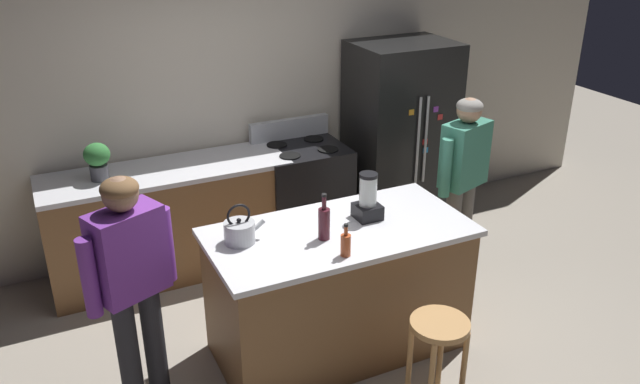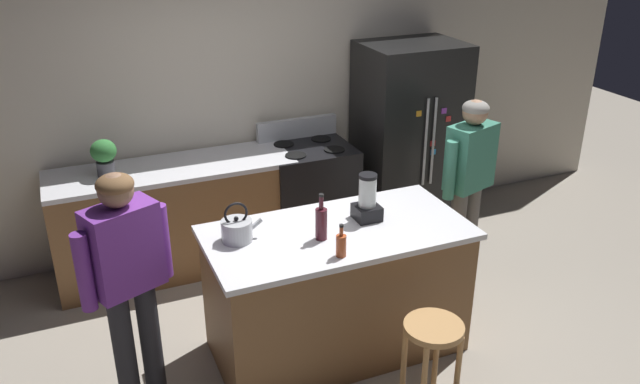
{
  "view_description": "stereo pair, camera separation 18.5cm",
  "coord_description": "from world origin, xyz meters",
  "px_view_note": "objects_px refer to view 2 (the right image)",
  "views": [
    {
      "loc": [
        -1.74,
        -3.36,
        2.93
      ],
      "look_at": [
        0.0,
        0.3,
        1.09
      ],
      "focal_mm": 36.21,
      "sensor_mm": 36.0,
      "label": 1
    },
    {
      "loc": [
        -1.58,
        -3.44,
        2.93
      ],
      "look_at": [
        0.0,
        0.3,
        1.09
      ],
      "focal_mm": 36.21,
      "sensor_mm": 36.0,
      "label": 2
    }
  ],
  "objects_px": {
    "kitchen_island": "(337,290)",
    "person_by_island_left": "(127,272)",
    "person_by_sink_right": "(469,173)",
    "bottle_wine": "(321,223)",
    "blender_appliance": "(367,201)",
    "bar_stool": "(432,345)",
    "stove_range": "(309,195)",
    "tea_kettle": "(237,229)",
    "potted_plant": "(104,155)",
    "refrigerator": "(408,139)",
    "bottle_cooking_sauce": "(341,245)"
  },
  "relations": [
    {
      "from": "tea_kettle",
      "to": "refrigerator",
      "type": "bearing_deg",
      "value": 33.95
    },
    {
      "from": "potted_plant",
      "to": "kitchen_island",
      "type": "bearing_deg",
      "value": -49.9
    },
    {
      "from": "person_by_island_left",
      "to": "potted_plant",
      "type": "xyz_separation_m",
      "value": [
        0.05,
        1.59,
        0.16
      ]
    },
    {
      "from": "person_by_sink_right",
      "to": "tea_kettle",
      "type": "distance_m",
      "value": 2.08
    },
    {
      "from": "bar_stool",
      "to": "blender_appliance",
      "type": "relative_size",
      "value": 1.99
    },
    {
      "from": "person_by_island_left",
      "to": "person_by_sink_right",
      "type": "xyz_separation_m",
      "value": [
        2.75,
        0.55,
        -0.03
      ]
    },
    {
      "from": "person_by_island_left",
      "to": "kitchen_island",
      "type": "bearing_deg",
      "value": 1.48
    },
    {
      "from": "stove_range",
      "to": "bar_stool",
      "type": "bearing_deg",
      "value": -93.62
    },
    {
      "from": "stove_range",
      "to": "kitchen_island",
      "type": "bearing_deg",
      "value": -104.95
    },
    {
      "from": "bottle_cooking_sauce",
      "to": "bottle_wine",
      "type": "bearing_deg",
      "value": 95.85
    },
    {
      "from": "bottle_wine",
      "to": "bottle_cooking_sauce",
      "type": "bearing_deg",
      "value": -84.15
    },
    {
      "from": "kitchen_island",
      "to": "bottle_cooking_sauce",
      "type": "relative_size",
      "value": 8.14
    },
    {
      "from": "person_by_island_left",
      "to": "tea_kettle",
      "type": "xyz_separation_m",
      "value": [
        0.71,
        0.15,
        0.06
      ]
    },
    {
      "from": "bar_stool",
      "to": "person_by_island_left",
      "type": "bearing_deg",
      "value": 154.27
    },
    {
      "from": "refrigerator",
      "to": "person_by_sink_right",
      "type": "bearing_deg",
      "value": -90.33
    },
    {
      "from": "person_by_island_left",
      "to": "blender_appliance",
      "type": "height_order",
      "value": "person_by_island_left"
    },
    {
      "from": "bar_stool",
      "to": "bottle_wine",
      "type": "distance_m",
      "value": 1.01
    },
    {
      "from": "refrigerator",
      "to": "potted_plant",
      "type": "xyz_separation_m",
      "value": [
        -2.71,
        0.05,
        0.22
      ]
    },
    {
      "from": "stove_range",
      "to": "person_by_sink_right",
      "type": "relative_size",
      "value": 0.73
    },
    {
      "from": "person_by_sink_right",
      "to": "bar_stool",
      "type": "height_order",
      "value": "person_by_sink_right"
    },
    {
      "from": "tea_kettle",
      "to": "potted_plant",
      "type": "bearing_deg",
      "value": 114.63
    },
    {
      "from": "bottle_wine",
      "to": "potted_plant",
      "type": "bearing_deg",
      "value": 125.55
    },
    {
      "from": "potted_plant",
      "to": "blender_appliance",
      "type": "distance_m",
      "value": 2.15
    },
    {
      "from": "kitchen_island",
      "to": "bar_stool",
      "type": "xyz_separation_m",
      "value": [
        0.26,
        -0.81,
        0.04
      ]
    },
    {
      "from": "person_by_sink_right",
      "to": "blender_appliance",
      "type": "bearing_deg",
      "value": -158.9
    },
    {
      "from": "kitchen_island",
      "to": "blender_appliance",
      "type": "bearing_deg",
      "value": 15.8
    },
    {
      "from": "refrigerator",
      "to": "blender_appliance",
      "type": "xyz_separation_m",
      "value": [
        -1.15,
        -1.43,
        0.19
      ]
    },
    {
      "from": "kitchen_island",
      "to": "person_by_island_left",
      "type": "xyz_separation_m",
      "value": [
        -1.36,
        -0.04,
        0.49
      ]
    },
    {
      "from": "person_by_island_left",
      "to": "bottle_wine",
      "type": "distance_m",
      "value": 1.22
    },
    {
      "from": "person_by_sink_right",
      "to": "potted_plant",
      "type": "bearing_deg",
      "value": 158.98
    },
    {
      "from": "person_by_sink_right",
      "to": "bottle_wine",
      "type": "bearing_deg",
      "value": -159.32
    },
    {
      "from": "person_by_sink_right",
      "to": "bottle_cooking_sauce",
      "type": "distance_m",
      "value": 1.73
    },
    {
      "from": "refrigerator",
      "to": "bottle_cooking_sauce",
      "type": "relative_size",
      "value": 8.28
    },
    {
      "from": "person_by_sink_right",
      "to": "bottle_wine",
      "type": "distance_m",
      "value": 1.65
    },
    {
      "from": "bar_stool",
      "to": "bottle_cooking_sauce",
      "type": "relative_size",
      "value": 3.03
    },
    {
      "from": "bottle_wine",
      "to": "bottle_cooking_sauce",
      "type": "xyz_separation_m",
      "value": [
        0.03,
        -0.25,
        -0.04
      ]
    },
    {
      "from": "refrigerator",
      "to": "stove_range",
      "type": "bearing_deg",
      "value": 178.58
    },
    {
      "from": "kitchen_island",
      "to": "bottle_cooking_sauce",
      "type": "height_order",
      "value": "bottle_cooking_sauce"
    },
    {
      "from": "kitchen_island",
      "to": "bottle_wine",
      "type": "xyz_separation_m",
      "value": [
        -0.15,
        -0.07,
        0.59
      ]
    },
    {
      "from": "stove_range",
      "to": "tea_kettle",
      "type": "height_order",
      "value": "tea_kettle"
    },
    {
      "from": "refrigerator",
      "to": "tea_kettle",
      "type": "height_order",
      "value": "refrigerator"
    },
    {
      "from": "refrigerator",
      "to": "person_by_island_left",
      "type": "distance_m",
      "value": 3.16
    },
    {
      "from": "bottle_wine",
      "to": "stove_range",
      "type": "bearing_deg",
      "value": 70.82
    },
    {
      "from": "stove_range",
      "to": "bottle_cooking_sauce",
      "type": "xyz_separation_m",
      "value": [
        -0.53,
        -1.84,
        0.54
      ]
    },
    {
      "from": "person_by_island_left",
      "to": "blender_appliance",
      "type": "relative_size",
      "value": 4.8
    },
    {
      "from": "kitchen_island",
      "to": "bottle_wine",
      "type": "height_order",
      "value": "bottle_wine"
    },
    {
      "from": "refrigerator",
      "to": "tea_kettle",
      "type": "relative_size",
      "value": 6.49
    },
    {
      "from": "kitchen_island",
      "to": "refrigerator",
      "type": "relative_size",
      "value": 0.98
    },
    {
      "from": "person_by_sink_right",
      "to": "bottle_cooking_sauce",
      "type": "height_order",
      "value": "person_by_sink_right"
    },
    {
      "from": "stove_range",
      "to": "blender_appliance",
      "type": "distance_m",
      "value": 1.58
    }
  ]
}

